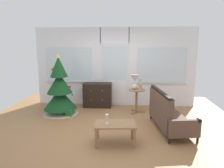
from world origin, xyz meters
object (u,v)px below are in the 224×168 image
side_table (136,96)px  coffee_table (115,126)px  settee_sofa (167,114)px  gift_box (69,113)px  dresser_cabinet (98,95)px  wine_glass (107,117)px  christmas_tree (60,91)px  flower_vase (140,86)px  table_lamp (135,80)px

side_table → coffee_table: side_table is taller
settee_sofa → gift_box: bearing=164.4°
dresser_cabinet → wine_glass: (0.59, -2.56, 0.18)m
dresser_cabinet → settee_sofa: (1.95, -1.72, -0.01)m
coffee_table → christmas_tree: bearing=134.8°
side_table → flower_vase: flower_vase is taller
christmas_tree → gift_box: bearing=-35.0°
dresser_cabinet → settee_sofa: size_ratio=0.53×
dresser_cabinet → coffee_table: (0.76, -2.54, -0.03)m
christmas_tree → side_table: christmas_tree is taller
christmas_tree → table_lamp: (2.18, 0.33, 0.32)m
table_lamp → wine_glass: table_lamp is taller
dresser_cabinet → wine_glass: 2.64m
dresser_cabinet → side_table: (1.25, -0.48, 0.11)m
settee_sofa → gift_box: 2.73m
coffee_table → flower_vase: bearing=73.7°
christmas_tree → side_table: (2.24, 0.29, -0.17)m
christmas_tree → wine_glass: bearing=-48.5°
dresser_cabinet → coffee_table: bearing=-73.3°
dresser_cabinet → coffee_table: dresser_cabinet is taller
settee_sofa → table_lamp: table_lamp is taller
gift_box → flower_vase: bearing=12.7°
christmas_tree → gift_box: size_ratio=9.57×
coffee_table → gift_box: coffee_table is taller
coffee_table → table_lamp: bearing=78.6°
table_lamp → wine_glass: size_ratio=2.26×
dresser_cabinet → side_table: 1.34m
dresser_cabinet → christmas_tree: bearing=-142.2°
dresser_cabinet → wine_glass: size_ratio=4.67×
side_table → gift_box: size_ratio=3.81×
flower_vase → gift_box: (-2.02, -0.46, -0.72)m
christmas_tree → dresser_cabinet: size_ratio=1.93×
christmas_tree → settee_sofa: 3.10m
side_table → table_lamp: bearing=146.3°
flower_vase → gift_box: bearing=-167.3°
side_table → settee_sofa: bearing=-60.6°
settee_sofa → coffee_table: bearing=-145.4°
christmas_tree → settee_sofa: christmas_tree is taller
coffee_table → gift_box: bearing=132.9°
table_lamp → dresser_cabinet: bearing=159.8°
wine_glass → table_lamp: bearing=74.4°
dresser_cabinet → gift_box: bearing=-124.1°
flower_vase → christmas_tree: bearing=-174.3°
settee_sofa → side_table: bearing=119.4°
side_table → coffee_table: size_ratio=0.78×
dresser_cabinet → table_lamp: (1.19, -0.44, 0.59)m
table_lamp → wine_glass: (-0.59, -2.12, -0.41)m
gift_box → wine_glass: bearing=-51.1°
christmas_tree → side_table: bearing=7.5°
settee_sofa → flower_vase: flower_vase is taller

